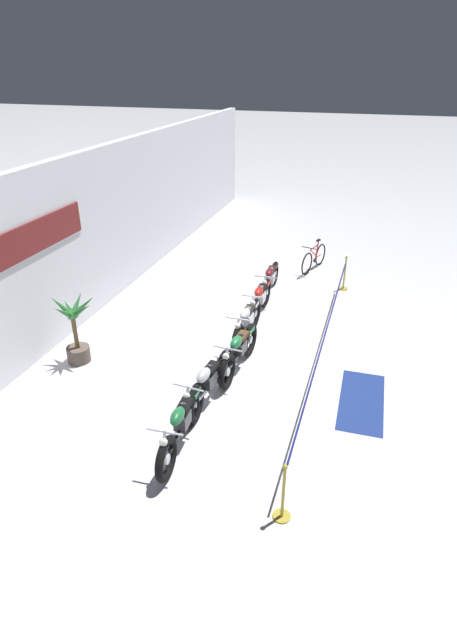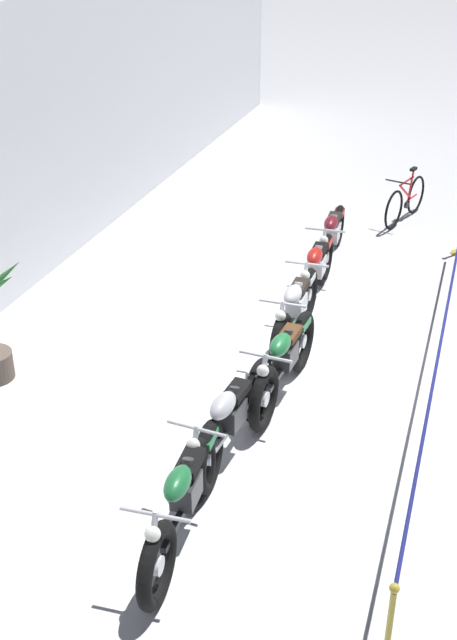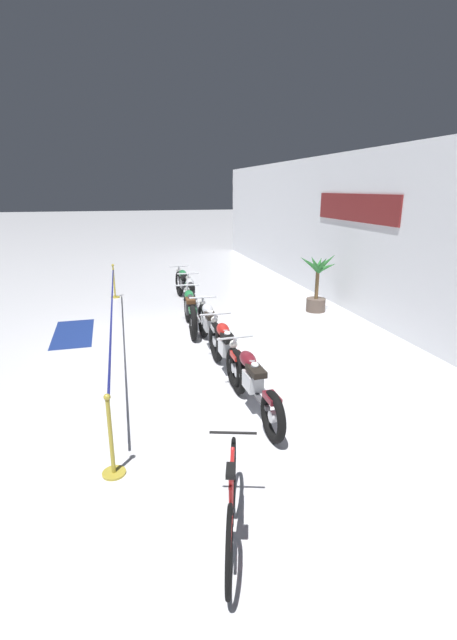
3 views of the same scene
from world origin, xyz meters
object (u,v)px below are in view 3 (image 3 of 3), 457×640
stanchion_far_left (113,299)px  floor_banner (73,333)px  bicycle (231,505)px  potted_palm_left_of_row (317,283)px  motorcycle_silver_3 (209,327)px  stanchion_mid_left (112,448)px  motorcycle_silver_1 (191,296)px  motorcycle_red_4 (226,349)px  motorcycle_green_2 (190,310)px  motorcycle_maroon_5 (251,383)px  motorcycle_green_0 (184,286)px

stanchion_far_left → floor_banner: 1.22m
bicycle → potted_palm_left_of_row: size_ratio=1.05×
motorcycle_silver_3 → stanchion_mid_left: bearing=-27.0°
stanchion_mid_left → floor_banner: 5.66m
motorcycle_silver_1 → stanchion_far_left: stanchion_far_left is taller
motorcycle_silver_1 → motorcycle_red_4: (4.11, -0.03, -0.01)m
motorcycle_silver_1 → motorcycle_green_2: (1.40, -0.24, -0.01)m
motorcycle_red_4 → motorcycle_maroon_5: bearing=2.2°
potted_palm_left_of_row → stanchion_far_left: (0.12, -5.39, -0.07)m
stanchion_mid_left → motorcycle_silver_3: bearing=153.0°
motorcycle_silver_1 → motorcycle_green_0: bearing=179.1°
motorcycle_maroon_5 → motorcycle_green_0: bearing=-180.0°
motorcycle_red_4 → stanchion_far_left: size_ratio=0.26×
bicycle → stanchion_mid_left: size_ratio=1.61×
motorcycle_maroon_5 → stanchion_far_left: stanchion_far_left is taller
potted_palm_left_of_row → stanchion_mid_left: potted_palm_left_of_row is taller
motorcycle_green_0 → bicycle: size_ratio=1.38×
motorcycle_silver_1 → motorcycle_silver_3: size_ratio=1.09×
motorcycle_green_2 → motorcycle_silver_1: bearing=170.3°
motorcycle_silver_3 → motorcycle_red_4: motorcycle_silver_3 is taller
motorcycle_green_0 → motorcycle_red_4: size_ratio=1.00×
motorcycle_green_0 → potted_palm_left_of_row: bearing=59.6°
motorcycle_green_0 → bicycle: (9.19, -0.92, -0.08)m
motorcycle_silver_1 → floor_banner: motorcycle_silver_1 is taller
floor_banner → bicycle: bearing=15.5°
motorcycle_silver_3 → motorcycle_maroon_5: 2.79m
motorcycle_green_2 → motorcycle_red_4: size_ratio=0.95×
bicycle → stanchion_mid_left: 1.71m
bicycle → motorcycle_silver_1: bearing=173.5°
motorcycle_silver_1 → motorcycle_maroon_5: motorcycle_silver_1 is taller
motorcycle_silver_1 → potted_palm_left_of_row: (0.67, 3.38, 0.31)m
motorcycle_silver_1 → potted_palm_left_of_row: size_ratio=1.52×
motorcycle_silver_1 → bicycle: 7.95m
motorcycle_red_4 → floor_banner: 4.27m
motorcycle_silver_1 → potted_palm_left_of_row: bearing=78.8°
potted_palm_left_of_row → motorcycle_silver_3: bearing=-58.9°
motorcycle_red_4 → bicycle: 3.89m
motorcycle_red_4 → stanchion_mid_left: size_ratio=2.21×
motorcycle_silver_1 → motorcycle_red_4: 4.11m
motorcycle_maroon_5 → stanchion_mid_left: bearing=-62.2°
motorcycle_green_0 → motorcycle_green_2: bearing=-5.5°
motorcycle_red_4 → stanchion_far_left: (-3.31, -1.98, 0.25)m
motorcycle_silver_3 → motorcycle_maroon_5: motorcycle_silver_3 is taller
motorcycle_green_2 → motorcycle_silver_3: size_ratio=0.99×
motorcycle_silver_1 → motorcycle_maroon_5: 5.53m
motorcycle_green_2 → stanchion_mid_left: bearing=-18.8°
motorcycle_red_4 → stanchion_mid_left: 3.19m
motorcycle_green_2 → bicycle: (6.50, -0.66, -0.08)m
motorcycle_maroon_5 → motorcycle_silver_1: bearing=-179.8°
stanchion_far_left → stanchion_mid_left: same height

